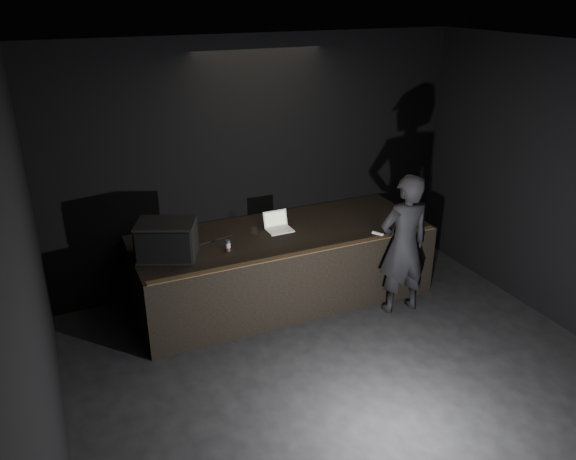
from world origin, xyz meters
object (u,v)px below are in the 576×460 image
(stage_monitor, at_px, (167,240))
(beer_can, at_px, (228,246))
(stage_riser, at_px, (282,265))
(person, at_px, (404,245))
(laptop, at_px, (278,225))

(stage_monitor, bearing_deg, beer_can, 13.43)
(stage_riser, relative_size, person, 2.08)
(stage_riser, height_order, laptop, laptop)
(stage_monitor, bearing_deg, laptop, 32.11)
(laptop, xyz_separation_m, person, (1.33, -1.06, -0.10))
(stage_monitor, xyz_separation_m, person, (2.89, -0.82, -0.27))
(stage_riser, xyz_separation_m, laptop, (-0.01, 0.11, 0.56))
(stage_riser, distance_m, stage_monitor, 1.74)
(stage_riser, relative_size, laptop, 11.51)
(stage_monitor, bearing_deg, person, 7.65)
(stage_monitor, height_order, laptop, stage_monitor)
(stage_riser, height_order, stage_monitor, stage_monitor)
(stage_monitor, relative_size, person, 0.43)
(stage_riser, relative_size, stage_monitor, 4.85)
(stage_riser, distance_m, person, 1.69)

